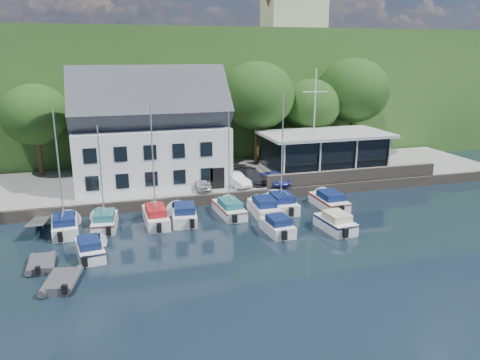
% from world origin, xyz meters
% --- Properties ---
extents(ground, '(180.00, 180.00, 0.00)m').
position_xyz_m(ground, '(0.00, 0.00, 0.00)').
color(ground, black).
rests_on(ground, ground).
extents(quay, '(60.00, 13.00, 1.00)m').
position_xyz_m(quay, '(0.00, 17.50, 0.50)').
color(quay, gray).
rests_on(quay, ground).
extents(quay_face, '(60.00, 0.30, 1.00)m').
position_xyz_m(quay_face, '(0.00, 11.00, 0.50)').
color(quay_face, '#5B5349').
rests_on(quay_face, ground).
extents(hillside, '(160.00, 75.00, 16.00)m').
position_xyz_m(hillside, '(0.00, 62.00, 8.00)').
color(hillside, '#26481B').
rests_on(hillside, ground).
extents(field_patch, '(50.00, 30.00, 0.30)m').
position_xyz_m(field_patch, '(8.00, 70.00, 16.15)').
color(field_patch, '#566633').
rests_on(field_patch, hillside).
extents(farmhouse, '(10.40, 7.00, 8.20)m').
position_xyz_m(farmhouse, '(22.00, 52.00, 20.10)').
color(farmhouse, beige).
rests_on(farmhouse, hillside).
extents(harbor_building, '(14.40, 8.20, 8.70)m').
position_xyz_m(harbor_building, '(-7.00, 16.50, 5.35)').
color(harbor_building, silver).
rests_on(harbor_building, quay).
extents(club_pavilion, '(13.20, 7.20, 4.10)m').
position_xyz_m(club_pavilion, '(11.00, 16.00, 3.05)').
color(club_pavilion, black).
rests_on(club_pavilion, quay).
extents(seawall, '(18.00, 0.50, 1.20)m').
position_xyz_m(seawall, '(12.00, 11.40, 1.60)').
color(seawall, '#5B5349').
rests_on(seawall, quay).
extents(gangway, '(1.20, 6.00, 1.40)m').
position_xyz_m(gangway, '(-16.50, 9.00, 0.00)').
color(gangway, silver).
rests_on(gangway, ground).
extents(car_silver, '(1.70, 3.52, 1.16)m').
position_xyz_m(car_silver, '(-3.06, 12.82, 1.58)').
color(car_silver, '#BCBCC1').
rests_on(car_silver, quay).
extents(car_white, '(2.52, 4.08, 1.27)m').
position_xyz_m(car_white, '(0.32, 13.05, 1.63)').
color(car_white, white).
rests_on(car_white, quay).
extents(car_dgrey, '(3.08, 4.86, 1.31)m').
position_xyz_m(car_dgrey, '(2.11, 13.82, 1.66)').
color(car_dgrey, '#2B2B30').
rests_on(car_dgrey, quay).
extents(car_blue, '(1.57, 3.53, 1.18)m').
position_xyz_m(car_blue, '(4.24, 12.51, 1.59)').
color(car_blue, navy).
rests_on(car_blue, quay).
extents(flagpole, '(2.58, 0.20, 10.74)m').
position_xyz_m(flagpole, '(8.28, 13.08, 6.37)').
color(flagpole, silver).
rests_on(flagpole, quay).
extents(tree_0, '(6.78, 6.78, 9.27)m').
position_xyz_m(tree_0, '(-17.67, 22.57, 5.63)').
color(tree_0, black).
rests_on(tree_0, quay).
extents(tree_1, '(6.68, 6.68, 9.13)m').
position_xyz_m(tree_1, '(-11.55, 22.37, 5.56)').
color(tree_1, black).
rests_on(tree_1, quay).
extents(tree_2, '(8.02, 8.02, 10.96)m').
position_xyz_m(tree_2, '(-2.61, 22.79, 6.48)').
color(tree_2, black).
rests_on(tree_2, quay).
extents(tree_3, '(8.29, 8.29, 11.33)m').
position_xyz_m(tree_3, '(5.25, 21.46, 6.67)').
color(tree_3, black).
rests_on(tree_3, quay).
extents(tree_4, '(6.81, 6.81, 9.31)m').
position_xyz_m(tree_4, '(11.87, 21.88, 5.65)').
color(tree_4, black).
rests_on(tree_4, quay).
extents(tree_5, '(8.47, 8.47, 11.58)m').
position_xyz_m(tree_5, '(17.76, 22.59, 6.79)').
color(tree_5, black).
rests_on(tree_5, quay).
extents(boat_r1_0, '(2.44, 5.88, 9.03)m').
position_xyz_m(boat_r1_0, '(-14.58, 7.51, 4.52)').
color(boat_r1_0, silver).
rests_on(boat_r1_0, ground).
extents(boat_r1_1, '(2.50, 5.58, 8.58)m').
position_xyz_m(boat_r1_1, '(-11.67, 7.71, 4.29)').
color(boat_r1_1, silver).
rests_on(boat_r1_1, ground).
extents(boat_r1_2, '(1.98, 6.72, 9.07)m').
position_xyz_m(boat_r1_2, '(-7.76, 7.69, 4.54)').
color(boat_r1_2, silver).
rests_on(boat_r1_2, ground).
extents(boat_r1_3, '(2.71, 5.83, 1.49)m').
position_xyz_m(boat_r1_3, '(-5.51, 7.48, 0.74)').
color(boat_r1_3, silver).
rests_on(boat_r1_3, ground).
extents(boat_r1_4, '(2.37, 6.37, 8.40)m').
position_xyz_m(boat_r1_4, '(-1.61, 7.98, 4.20)').
color(boat_r1_4, silver).
rests_on(boat_r1_4, ground).
extents(boat_r1_5, '(2.22, 5.84, 1.54)m').
position_xyz_m(boat_r1_5, '(1.16, 7.17, 0.77)').
color(boat_r1_5, silver).
rests_on(boat_r1_5, ground).
extents(boat_r1_6, '(2.24, 5.97, 9.36)m').
position_xyz_m(boat_r1_6, '(3.00, 7.92, 4.68)').
color(boat_r1_6, silver).
rests_on(boat_r1_6, ground).
extents(boat_r1_7, '(2.25, 6.26, 1.48)m').
position_xyz_m(boat_r1_7, '(7.34, 7.41, 0.74)').
color(boat_r1_7, silver).
rests_on(boat_r1_7, ground).
extents(boat_r2_0, '(2.46, 5.26, 1.34)m').
position_xyz_m(boat_r2_0, '(-12.71, 2.60, 0.67)').
color(boat_r2_0, silver).
rests_on(boat_r2_0, ground).
extents(boat_r2_3, '(2.18, 4.80, 1.38)m').
position_xyz_m(boat_r2_3, '(0.80, 2.99, 0.69)').
color(boat_r2_3, silver).
rests_on(boat_r2_3, ground).
extents(boat_r2_4, '(2.47, 5.34, 1.49)m').
position_xyz_m(boat_r2_4, '(5.27, 2.30, 0.74)').
color(boat_r2_4, silver).
rests_on(boat_r2_4, ground).
extents(dinghy_0, '(1.81, 2.94, 0.68)m').
position_xyz_m(dinghy_0, '(-15.66, 1.72, 0.34)').
color(dinghy_0, '#3A3A3F').
rests_on(dinghy_0, ground).
extents(dinghy_1, '(2.49, 3.48, 0.74)m').
position_xyz_m(dinghy_1, '(-14.26, -1.20, 0.37)').
color(dinghy_1, '#3A3A3F').
rests_on(dinghy_1, ground).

